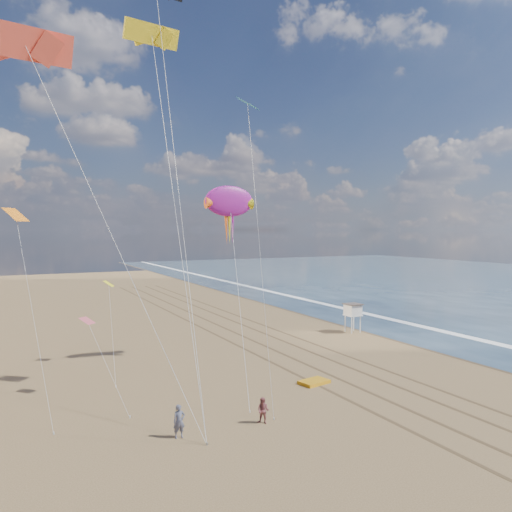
{
  "coord_description": "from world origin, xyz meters",
  "views": [
    {
      "loc": [
        -22.29,
        -13.65,
        11.83
      ],
      "look_at": [
        -2.23,
        26.0,
        9.5
      ],
      "focal_mm": 35.0,
      "sensor_mm": 36.0,
      "label": 1
    }
  ],
  "objects": [
    {
      "name": "kite_flyer_a",
      "position": [
        -13.65,
        13.14,
        0.95
      ],
      "size": [
        0.71,
        0.48,
        1.9
      ],
      "primitive_type": "imported",
      "rotation": [
        0.0,
        0.0,
        -0.03
      ],
      "color": "#4F5266",
      "rests_on": "ground"
    },
    {
      "name": "show_kite",
      "position": [
        -4.05,
        27.75,
        14.38
      ],
      "size": [
        4.59,
        7.0,
        19.13
      ],
      "color": "#961788",
      "rests_on": "ground"
    },
    {
      "name": "tracks",
      "position": [
        2.55,
        30.0,
        0.01
      ],
      "size": [
        7.68,
        120.0,
        0.01
      ],
      "color": "brown",
      "rests_on": "ground"
    },
    {
      "name": "small_kites",
      "position": [
        -13.9,
        23.31,
        14.45
      ],
      "size": [
        17.45,
        14.07,
        16.31
      ],
      "color": "#CA4E5B",
      "rests_on": "ground"
    },
    {
      "name": "kite_flyer_b",
      "position": [
        -8.41,
        12.83,
        0.8
      ],
      "size": [
        0.97,
        0.99,
        1.6
      ],
      "primitive_type": "imported",
      "rotation": [
        0.0,
        0.0,
        -0.85
      ],
      "color": "#90494C",
      "rests_on": "ground"
    },
    {
      "name": "grounded_kite",
      "position": [
        -1.23,
        18.08,
        0.13
      ],
      "size": [
        2.49,
        1.86,
        0.26
      ],
      "primitive_type": "cube",
      "rotation": [
        0.0,
        0.0,
        0.2
      ],
      "color": "orange",
      "rests_on": "ground"
    },
    {
      "name": "parafoils",
      "position": [
        -14.58,
        23.73,
        27.37
      ],
      "size": [
        15.83,
        12.61,
        12.11
      ],
      "color": "black",
      "rests_on": "ground"
    },
    {
      "name": "foam",
      "position": [
        23.2,
        40.0,
        0.0
      ],
      "size": [
        260.0,
        260.0,
        0.0
      ],
      "primitive_type": "plane",
      "color": "white",
      "rests_on": "ground"
    },
    {
      "name": "lifeguard_stand",
      "position": [
        13.46,
        32.25,
        2.57
      ],
      "size": [
        1.84,
        1.84,
        3.33
      ],
      "color": "silver",
      "rests_on": "ground"
    },
    {
      "name": "wet_sand",
      "position": [
        19.0,
        40.0,
        0.0
      ],
      "size": [
        260.0,
        260.0,
        0.0
      ],
      "primitive_type": "plane",
      "color": "#42301E",
      "rests_on": "ground"
    }
  ]
}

